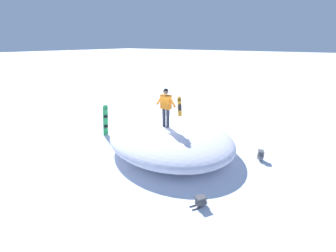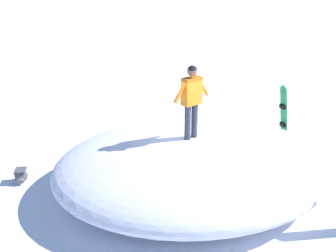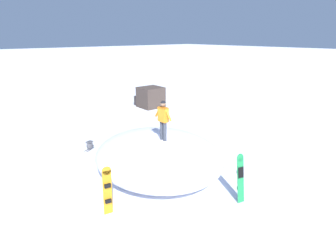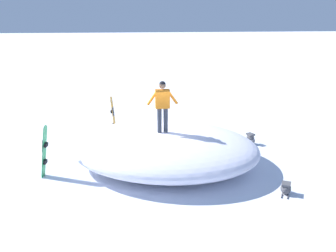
{
  "view_description": "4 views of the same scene",
  "coord_description": "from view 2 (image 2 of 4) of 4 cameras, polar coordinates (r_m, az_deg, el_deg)",
  "views": [
    {
      "loc": [
        -8.55,
        -6.32,
        4.64
      ],
      "look_at": [
        -0.56,
        -0.59,
        1.19
      ],
      "focal_mm": 25.87,
      "sensor_mm": 36.0,
      "label": 1
    },
    {
      "loc": [
        5.88,
        -6.23,
        5.03
      ],
      "look_at": [
        -1.0,
        -0.87,
        1.41
      ],
      "focal_mm": 45.32,
      "sensor_mm": 36.0,
      "label": 2
    },
    {
      "loc": [
        6.23,
        7.73,
        5.28
      ],
      "look_at": [
        -0.69,
        -0.31,
        1.82
      ],
      "focal_mm": 29.84,
      "sensor_mm": 36.0,
      "label": 3
    },
    {
      "loc": [
        -11.35,
        1.07,
        4.66
      ],
      "look_at": [
        -0.49,
        -0.72,
        1.33
      ],
      "focal_mm": 37.95,
      "sensor_mm": 36.0,
      "label": 4
    }
  ],
  "objects": [
    {
      "name": "ground",
      "position": [
        9.94,
        7.6,
        -8.13
      ],
      "size": [
        240.0,
        240.0,
        0.0
      ],
      "primitive_type": "plane",
      "color": "white"
    },
    {
      "name": "snow_mound",
      "position": [
        9.55,
        3.45,
        -5.29
      ],
      "size": [
        7.21,
        7.78,
        1.17
      ],
      "primitive_type": "ellipsoid",
      "rotation": [
        0.0,
        0.0,
        2.72
      ],
      "color": "white",
      "rests_on": "ground"
    },
    {
      "name": "snowboarder_standing",
      "position": [
        9.12,
        3.21,
        4.05
      ],
      "size": [
        0.23,
        1.0,
        1.65
      ],
      "color": "#333842",
      "rests_on": "snow_mound"
    },
    {
      "name": "snowboard_secondary_upright",
      "position": [
        12.26,
        15.27,
        1.76
      ],
      "size": [
        0.31,
        0.31,
        1.66
      ],
      "color": "#1E8C47",
      "rests_on": "ground"
    },
    {
      "name": "backpack_far",
      "position": [
        10.54,
        -19.18,
        -6.33
      ],
      "size": [
        0.56,
        0.46,
        0.33
      ],
      "color": "#4C4C51",
      "rests_on": "ground"
    }
  ]
}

